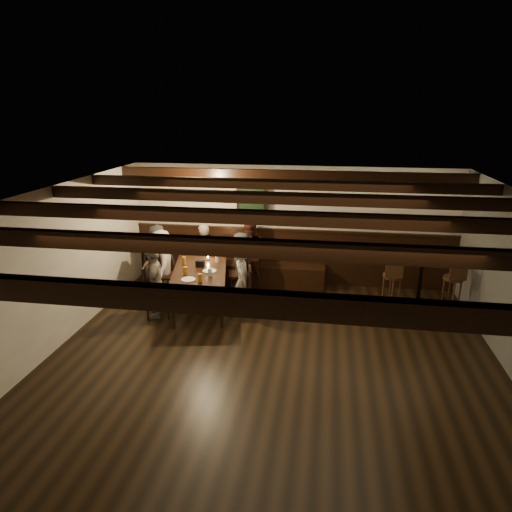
% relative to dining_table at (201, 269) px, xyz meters
% --- Properties ---
extents(room, '(7.00, 7.00, 7.00)m').
position_rel_dining_table_xyz_m(room, '(1.24, 0.18, 0.38)').
color(room, black).
rests_on(room, ground).
extents(dining_table, '(1.30, 2.16, 0.76)m').
position_rel_dining_table_xyz_m(dining_table, '(0.00, 0.00, 0.00)').
color(dining_table, black).
rests_on(dining_table, floor).
extents(chair_left_near, '(0.47, 0.47, 0.87)m').
position_rel_dining_table_xyz_m(chair_left_near, '(-0.79, 0.30, -0.43)').
color(chair_left_near, black).
rests_on(chair_left_near, floor).
extents(chair_left_far, '(0.51, 0.51, 0.94)m').
position_rel_dining_table_xyz_m(chair_left_far, '(-0.61, -0.59, -0.41)').
color(chair_left_far, black).
rests_on(chair_left_far, floor).
extents(chair_right_near, '(0.47, 0.47, 0.88)m').
position_rel_dining_table_xyz_m(chair_right_near, '(0.61, 0.59, -0.43)').
color(chair_right_near, black).
rests_on(chair_right_near, floor).
extents(chair_right_far, '(0.46, 0.46, 0.86)m').
position_rel_dining_table_xyz_m(chair_right_far, '(0.79, -0.30, -0.43)').
color(chair_right_far, black).
rests_on(chair_right_far, floor).
extents(person_bench_left, '(0.71, 0.53, 1.30)m').
position_rel_dining_table_xyz_m(person_bench_left, '(-1.06, 0.70, -0.05)').
color(person_bench_left, '#28282B').
rests_on(person_bench_left, floor).
extents(person_bench_centre, '(0.52, 0.40, 1.28)m').
position_rel_dining_table_xyz_m(person_bench_centre, '(-0.21, 1.03, -0.05)').
color(person_bench_centre, gray).
rests_on(person_bench_centre, floor).
extents(person_bench_right, '(0.78, 0.66, 1.40)m').
position_rel_dining_table_xyz_m(person_bench_right, '(0.70, 1.06, 0.01)').
color(person_bench_right, '#56281D').
rests_on(person_bench_right, floor).
extents(person_left_near, '(0.65, 0.93, 1.31)m').
position_rel_dining_table_xyz_m(person_left_near, '(-0.83, 0.29, -0.04)').
color(person_left_near, '#B8A89C').
rests_on(person_left_near, floor).
extents(person_left_far, '(0.44, 0.77, 1.24)m').
position_rel_dining_table_xyz_m(person_left_far, '(-0.64, -0.59, -0.08)').
color(person_left_far, gray).
rests_on(person_left_far, floor).
extents(person_right_near, '(0.51, 0.68, 1.25)m').
position_rel_dining_table_xyz_m(person_right_near, '(0.64, 0.59, -0.07)').
color(person_right_near, '#2B2B2D').
rests_on(person_right_near, floor).
extents(person_right_far, '(0.38, 0.50, 1.22)m').
position_rel_dining_table_xyz_m(person_right_far, '(0.83, -0.29, -0.08)').
color(person_right_far, '#B7AE9B').
rests_on(person_right_far, floor).
extents(pint_a, '(0.07, 0.07, 0.14)m').
position_rel_dining_table_xyz_m(pint_a, '(-0.42, 0.63, 0.13)').
color(pint_a, '#BF7219').
rests_on(pint_a, dining_table).
extents(pint_b, '(0.07, 0.07, 0.14)m').
position_rel_dining_table_xyz_m(pint_b, '(0.11, 0.69, 0.13)').
color(pint_b, '#BF7219').
rests_on(pint_b, dining_table).
extents(pint_c, '(0.07, 0.07, 0.14)m').
position_rel_dining_table_xyz_m(pint_c, '(-0.31, 0.04, 0.13)').
color(pint_c, '#BF7219').
rests_on(pint_c, dining_table).
extents(pint_d, '(0.07, 0.07, 0.14)m').
position_rel_dining_table_xyz_m(pint_d, '(0.25, 0.26, 0.13)').
color(pint_d, silver).
rests_on(pint_d, dining_table).
extents(pint_e, '(0.07, 0.07, 0.14)m').
position_rel_dining_table_xyz_m(pint_e, '(-0.12, -0.49, 0.13)').
color(pint_e, '#BF7219').
rests_on(pint_e, dining_table).
extents(pint_f, '(0.07, 0.07, 0.14)m').
position_rel_dining_table_xyz_m(pint_f, '(0.31, -0.50, 0.13)').
color(pint_f, silver).
rests_on(pint_f, dining_table).
extents(pint_g, '(0.07, 0.07, 0.14)m').
position_rel_dining_table_xyz_m(pint_g, '(0.21, -0.77, 0.13)').
color(pint_g, '#BF7219').
rests_on(pint_g, dining_table).
extents(plate_near, '(0.24, 0.24, 0.01)m').
position_rel_dining_table_xyz_m(plate_near, '(-0.01, -0.72, 0.07)').
color(plate_near, white).
rests_on(plate_near, dining_table).
extents(plate_far, '(0.24, 0.24, 0.01)m').
position_rel_dining_table_xyz_m(plate_far, '(0.24, -0.26, 0.07)').
color(plate_far, white).
rests_on(plate_far, dining_table).
extents(condiment_caddy, '(0.15, 0.10, 0.12)m').
position_rel_dining_table_xyz_m(condiment_caddy, '(0.01, -0.05, 0.12)').
color(condiment_caddy, black).
rests_on(condiment_caddy, dining_table).
extents(candle, '(0.05, 0.05, 0.05)m').
position_rel_dining_table_xyz_m(candle, '(0.06, 0.32, 0.09)').
color(candle, beige).
rests_on(candle, dining_table).
extents(high_top_table, '(0.59, 0.59, 1.04)m').
position_rel_dining_table_xyz_m(high_top_table, '(3.87, 0.30, -0.01)').
color(high_top_table, black).
rests_on(high_top_table, floor).
extents(bar_stool_left, '(0.33, 0.34, 1.05)m').
position_rel_dining_table_xyz_m(bar_stool_left, '(3.37, 0.10, -0.30)').
color(bar_stool_left, '#3E2513').
rests_on(bar_stool_left, floor).
extents(bar_stool_right, '(0.34, 0.36, 1.05)m').
position_rel_dining_table_xyz_m(bar_stool_right, '(4.38, 0.15, -0.30)').
color(bar_stool_right, '#3E2513').
rests_on(bar_stool_right, floor).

